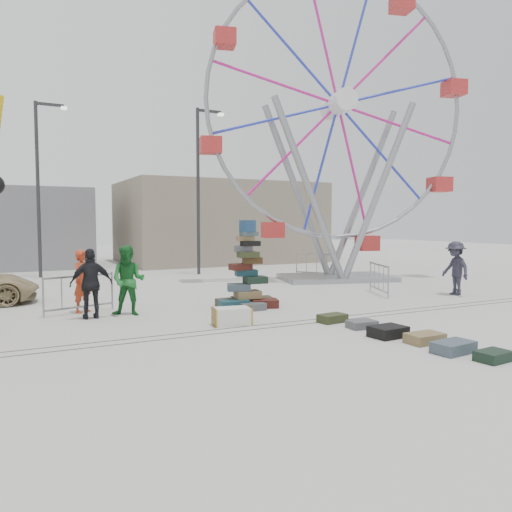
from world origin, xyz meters
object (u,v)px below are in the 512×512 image
pedestrian_red (83,281)px  pedestrian_grey (455,268)px  barricade_wheel_front (379,279)px  steamer_trunk (232,316)px  pedestrian_green (128,280)px  lamp_post_right (200,182)px  suitcase_tower (247,283)px  pedestrian_black (91,284)px  barricade_dummy_c (79,294)px  ferris_wheel (338,127)px  lamp_post_left (40,180)px  barricade_wheel_back (317,265)px

pedestrian_red → pedestrian_grey: 12.37m
barricade_wheel_front → steamer_trunk: bearing=132.6°
pedestrian_green → steamer_trunk: bearing=-22.3°
lamp_post_right → barricade_wheel_front: bearing=-70.6°
suitcase_tower → pedestrian_grey: 7.69m
barricade_wheel_front → pedestrian_black: pedestrian_black is taller
barricade_dummy_c → pedestrian_black: (0.19, -0.96, 0.38)m
barricade_dummy_c → pedestrian_red: size_ratio=1.12×
lamp_post_right → pedestrian_red: 11.10m
ferris_wheel → pedestrian_grey: (1.03, -5.60, -5.70)m
suitcase_tower → barricade_wheel_front: suitcase_tower is taller
lamp_post_right → steamer_trunk: size_ratio=8.53×
lamp_post_left → barricade_wheel_front: (10.25, -11.23, -3.93)m
barricade_wheel_front → barricade_wheel_back: (1.24, 5.78, 0.00)m
suitcase_tower → barricade_wheel_front: (5.33, 0.28, -0.18)m
lamp_post_right → pedestrian_green: 11.30m
barricade_dummy_c → pedestrian_red: 0.37m
ferris_wheel → barricade_wheel_back: ferris_wheel is taller
steamer_trunk → pedestrian_red: pedestrian_red is taller
lamp_post_right → barricade_wheel_back: lamp_post_right is taller
steamer_trunk → barricade_dummy_c: barricade_dummy_c is taller
lamp_post_left → barricade_dummy_c: lamp_post_left is taller
lamp_post_left → ferris_wheel: ferris_wheel is taller
pedestrian_green → pedestrian_black: (-0.98, -0.03, -0.03)m
steamer_trunk → pedestrian_black: pedestrian_black is taller
ferris_wheel → suitcase_tower: bearing=-130.1°
lamp_post_left → ferris_wheel: 13.62m
barricade_dummy_c → barricade_wheel_back: (11.20, 4.81, 0.00)m
barricade_wheel_front → pedestrian_black: 9.79m
barricade_dummy_c → barricade_wheel_back: bearing=6.4°
barricade_wheel_back → lamp_post_left: bearing=-153.6°
ferris_wheel → pedestrian_green: ferris_wheel is taller
lamp_post_left → pedestrian_black: 11.78m
barricade_dummy_c → pedestrian_green: size_ratio=1.04×
suitcase_tower → barricade_wheel_front: bearing=13.0°
lamp_post_right → lamp_post_left: size_ratio=1.00×
lamp_post_right → barricade_wheel_front: lamp_post_right is taller
barricade_wheel_front → pedestrian_green: pedestrian_green is taller
barricade_wheel_front → pedestrian_grey: 2.67m
barricade_dummy_c → pedestrian_black: bearing=-95.9°
barricade_wheel_back → lamp_post_right: bearing=-165.8°
lamp_post_left → barricade_dummy_c: bearing=-88.4°
pedestrian_black → barricade_dummy_c: bearing=-77.2°
barricade_dummy_c → barricade_wheel_front: same height
suitcase_tower → ferris_wheel: 9.95m
suitcase_tower → ferris_wheel: size_ratio=0.19×
barricade_wheel_back → pedestrian_black: pedestrian_black is taller
suitcase_tower → pedestrian_black: suitcase_tower is taller
ferris_wheel → pedestrian_grey: size_ratio=7.16×
suitcase_tower → steamer_trunk: (-1.46, -2.16, -0.51)m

